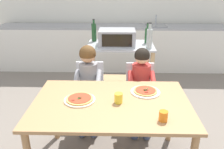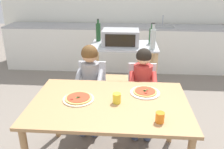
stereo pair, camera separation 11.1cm
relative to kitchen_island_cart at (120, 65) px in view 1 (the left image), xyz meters
The scene contains 17 objects.
ground_plane 0.62m from the kitchen_island_cart, 135.13° to the right, with size 12.75×12.75×0.00m, color slate.
back_wall_tiled 2.02m from the kitchen_island_cart, 92.89° to the left, with size 5.25×0.12×2.70m.
kitchen_counter 1.48m from the kitchen_island_cart, 93.65° to the left, with size 4.72×0.60×1.09m.
kitchen_island_cart is the anchor object (origin of this frame).
toaster_oven 0.42m from the kitchen_island_cart, 148.97° to the right, with size 0.51×0.35×0.22m.
bottle_dark_olive_oil 0.62m from the kitchen_island_cart, 28.10° to the right, with size 0.08×0.08×0.35m.
bottle_squat_spirits 0.58m from the kitchen_island_cart, 15.12° to the left, with size 0.07×0.07×0.30m.
bottle_clear_vinegar 0.63m from the kitchen_island_cart, 153.86° to the left, with size 0.07×0.07×0.33m.
dining_table 1.37m from the kitchen_island_cart, 93.96° to the right, with size 1.46×0.95×0.73m.
dining_chair_left 0.73m from the kitchen_island_cart, 122.81° to the right, with size 0.36×0.36×0.81m.
dining_chair_right 0.69m from the kitchen_island_cart, 68.96° to the right, with size 0.36×0.36×0.81m.
child_in_grey_shirt 0.83m from the kitchen_island_cart, 118.37° to the right, with size 0.32×0.42×1.06m.
child_in_red_shirt 0.79m from the kitchen_island_cart, 72.13° to the right, with size 0.32×0.42×1.04m.
pizza_plate_cream 1.41m from the kitchen_island_cart, 106.11° to the right, with size 0.29×0.29×0.03m.
pizza_plate_white 1.20m from the kitchen_island_cart, 78.26° to the right, with size 0.29×0.29×0.03m.
drinking_cup_orange 1.71m from the kitchen_island_cart, 78.77° to the right, with size 0.07×0.07×0.09m, color orange.
drinking_cup_yellow 1.39m from the kitchen_island_cart, 91.13° to the right, with size 0.08×0.08×0.10m, color yellow.
Camera 1 is at (0.06, -1.93, 1.80)m, focal length 37.92 mm.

